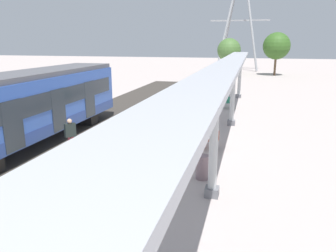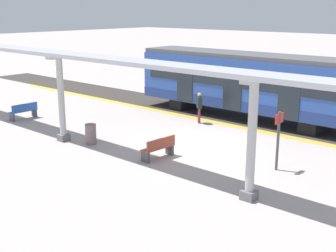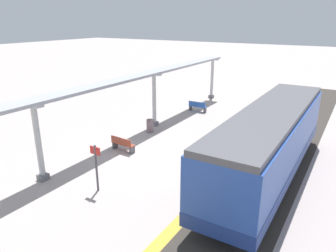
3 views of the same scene
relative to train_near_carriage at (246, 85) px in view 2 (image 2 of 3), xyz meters
The scene contains 12 objects.
ground_plane 5.95m from the train_near_carriage, 10.78° to the left, with size 176.00×176.00×0.00m, color #B0A29D.
tactile_edge_strip 2.80m from the train_near_carriage, 29.89° to the left, with size 0.50×38.60×0.01m, color gold.
trackbed 2.11m from the train_near_carriage, 90.33° to the left, with size 3.20×50.60×0.01m, color #38332D.
train_near_carriage is the anchor object (origin of this frame).
canopy_pillar_second 9.84m from the train_near_carriage, 22.58° to the right, with size 1.10×0.44×3.80m.
canopy_pillar_third 10.80m from the train_near_carriage, 32.73° to the left, with size 1.10×0.44×3.80m.
canopy_beam 9.38m from the train_near_carriage, ahead, with size 1.20×30.54×0.16m, color #A8AAB2.
bench_near_end 11.96m from the train_near_carriage, 47.14° to the right, with size 1.50×0.45×0.86m.
bench_mid_platform 8.25m from the train_near_carriage, ahead, with size 1.52×0.52×0.86m.
trash_bin 9.04m from the train_near_carriage, 16.08° to the right, with size 0.48×0.48×0.89m, color slate.
platform_info_sign 8.06m from the train_near_carriage, 40.25° to the left, with size 0.56×0.10×2.20m.
passenger_waiting_near_edge 2.91m from the train_near_carriage, 24.58° to the right, with size 0.45×0.49×1.60m.
Camera 2 is at (14.80, 11.40, 5.77)m, focal length 47.69 mm.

